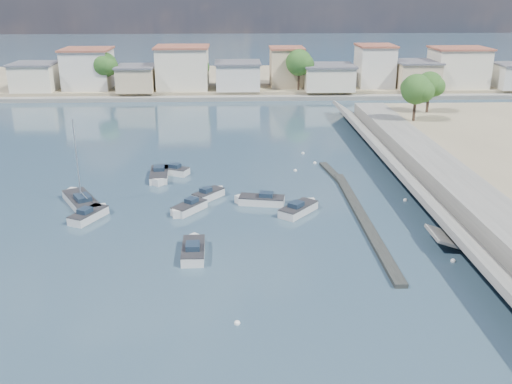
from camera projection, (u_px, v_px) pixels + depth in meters
ground at (269, 140)px, 81.55m from camera, size 400.00×400.00×0.00m
seawall_walkway at (471, 198)px, 56.57m from camera, size 5.00×90.00×1.80m
breakwater at (356, 208)px, 56.08m from camera, size 2.00×31.02×0.35m
far_shore_land at (255, 80)px, 130.20m from camera, size 160.00×40.00×1.40m
far_shore_quay at (259, 98)px, 110.56m from camera, size 160.00×2.50×0.80m
far_town at (311, 70)px, 115.00m from camera, size 113.01×12.80×8.35m
shore_trees at (304, 69)px, 106.20m from camera, size 74.56×38.32×7.92m
motorboat_a at (193, 250)px, 46.67m from camera, size 1.94×5.18×1.48m
motorboat_b at (210, 195)px, 59.11m from camera, size 3.42×3.72×1.48m
motorboat_c at (259, 200)px, 57.48m from camera, size 5.14×2.54×1.48m
motorboat_d at (188, 209)px, 55.36m from camera, size 3.50×3.95×1.48m
motorboat_e at (90, 215)px, 53.82m from camera, size 3.29×4.49×1.48m
motorboat_f at (171, 171)px, 66.81m from camera, size 4.35×3.05×1.48m
motorboat_g at (159, 176)px, 65.01m from camera, size 2.35×5.81×1.48m
motorboat_h at (300, 209)px, 55.30m from camera, size 4.23×4.59×1.48m
sailboat at (81, 201)px, 57.32m from camera, size 5.15×6.89×9.00m
mooring_buoys at (333, 198)px, 59.12m from camera, size 17.88×40.35×0.41m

